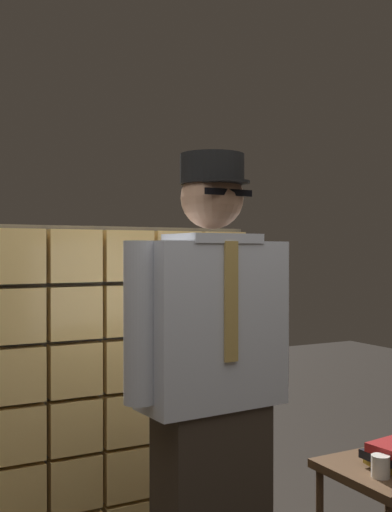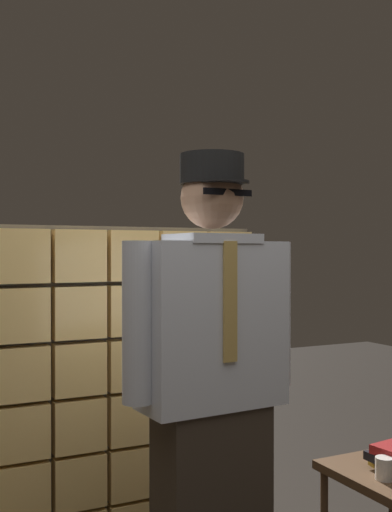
# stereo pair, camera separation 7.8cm
# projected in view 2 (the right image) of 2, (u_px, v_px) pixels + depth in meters

# --- Properties ---
(glass_block_wall) EXTENTS (1.62, 0.10, 1.62)m
(glass_block_wall) POSITION_uv_depth(u_px,v_px,m) (106.00, 394.00, 2.95)
(glass_block_wall) COLOR #F2C672
(glass_block_wall) RESTS_ON ground
(standing_person) EXTENTS (0.74, 0.32, 1.84)m
(standing_person) POSITION_uv_depth(u_px,v_px,m) (212.00, 387.00, 2.33)
(standing_person) COLOR #382D23
(standing_person) RESTS_ON ground
(coffee_mug) EXTENTS (0.13, 0.08, 0.09)m
(coffee_mug) POSITION_uv_depth(u_px,v_px,m) (385.00, 468.00, 2.62)
(coffee_mug) COLOR silver
(coffee_mug) RESTS_ON side_table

